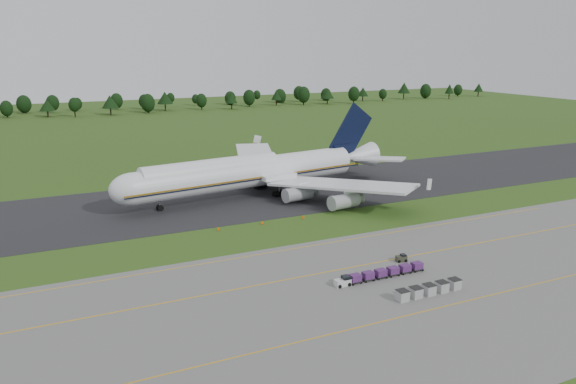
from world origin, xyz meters
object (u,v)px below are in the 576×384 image
uld_row (429,289)px  edge_markers (262,223)px  utility_cart (401,259)px  baggage_train (379,274)px  aircraft (253,171)px

uld_row → edge_markers: 42.76m
uld_row → utility_cart: bearing=71.2°
edge_markers → baggage_train: bearing=-80.0°
uld_row → aircraft: bearing=91.7°
baggage_train → utility_cart: (7.53, 4.40, -0.29)m
aircraft → edge_markers: size_ratio=3.87×
utility_cart → edge_markers: bearing=114.8°
baggage_train → utility_cart: size_ratio=8.26×
aircraft → edge_markers: (-7.26, -22.68, -5.72)m
utility_cart → uld_row: 13.30m
aircraft → edge_markers: aircraft is taller
baggage_train → uld_row: 8.81m
baggage_train → edge_markers: size_ratio=0.83×
utility_cart → uld_row: bearing=-108.8°
utility_cart → aircraft: bearing=96.8°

